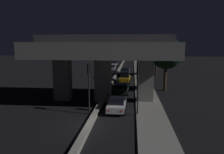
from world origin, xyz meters
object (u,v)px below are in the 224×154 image
object	(u,v)px
car_taxi_yellow_third	(125,77)
pedestrian_on_sidewalk	(143,85)
traffic_light_right_of_median	(138,79)
motorcycle_white_filtering_far	(117,83)
car_dark_green_second	(121,88)
motorcycle_red_filtering_near	(108,101)
traffic_light_left_of_median	(89,79)
motorcycle_blue_filtering_mid	(111,90)
car_white_lead	(117,104)
car_dark_red_lead_oncoming	(106,74)
car_white_third_oncoming	(114,64)
street_lamp	(136,56)
car_black_fourth	(126,72)
car_silver_second_oncoming	(111,68)

from	to	relation	value
car_taxi_yellow_third	pedestrian_on_sidewalk	size ratio (longest dim) A/B	2.43
traffic_light_right_of_median	motorcycle_white_filtering_far	size ratio (longest dim) A/B	2.74
car_dark_green_second	pedestrian_on_sidewalk	distance (m)	3.39
traffic_light_right_of_median	motorcycle_red_filtering_near	distance (m)	4.96
motorcycle_red_filtering_near	pedestrian_on_sidewalk	bearing A→B (deg)	-28.70
traffic_light_left_of_median	motorcycle_blue_filtering_mid	world-z (taller)	traffic_light_left_of_median
car_white_lead	car_dark_red_lead_oncoming	distance (m)	21.41
car_dark_green_second	motorcycle_white_filtering_far	xyz separation A→B (m)	(-0.98, 4.30, -0.13)
car_white_third_oncoming	motorcycle_red_filtering_near	xyz separation A→B (m)	(2.84, -41.48, -0.14)
traffic_light_left_of_median	car_dark_green_second	distance (m)	9.89
street_lamp	motorcycle_red_filtering_near	bearing A→B (deg)	-99.91
car_white_third_oncoming	motorcycle_white_filtering_far	bearing A→B (deg)	3.23
car_black_fourth	car_silver_second_oncoming	world-z (taller)	car_black_fourth
car_taxi_yellow_third	car_silver_second_oncoming	bearing A→B (deg)	16.75
street_lamp	car_white_third_oncoming	bearing A→B (deg)	104.08
car_taxi_yellow_third	car_dark_red_lead_oncoming	world-z (taller)	car_taxi_yellow_third
car_white_lead	car_silver_second_oncoming	xyz separation A→B (m)	(-3.73, 32.17, -0.02)
traffic_light_left_of_median	car_silver_second_oncoming	xyz separation A→B (m)	(-1.12, 33.33, -2.74)
traffic_light_left_of_median	car_black_fourth	size ratio (longest dim) A/B	1.19
traffic_light_right_of_median	pedestrian_on_sidewalk	xyz separation A→B (m)	(1.01, 10.61, -2.53)
motorcycle_white_filtering_far	car_silver_second_oncoming	bearing A→B (deg)	10.68
car_white_third_oncoming	traffic_light_right_of_median	bearing A→B (deg)	5.46
traffic_light_left_of_median	car_taxi_yellow_third	bearing A→B (deg)	80.87
car_white_third_oncoming	car_white_lead	bearing A→B (deg)	2.96
car_black_fourth	motorcycle_white_filtering_far	world-z (taller)	car_black_fourth
car_dark_green_second	pedestrian_on_sidewalk	bearing A→B (deg)	-61.59
traffic_light_left_of_median	car_white_third_oncoming	size ratio (longest dim) A/B	1.14
car_dark_red_lead_oncoming	motorcycle_red_filtering_near	world-z (taller)	motorcycle_red_filtering_near
car_silver_second_oncoming	car_black_fourth	bearing A→B (deg)	24.59
car_black_fourth	motorcycle_red_filtering_near	xyz separation A→B (m)	(-1.11, -22.23, -0.30)
motorcycle_blue_filtering_mid	motorcycle_white_filtering_far	bearing A→B (deg)	-2.49
car_taxi_yellow_third	pedestrian_on_sidewalk	world-z (taller)	car_taxi_yellow_third
traffic_light_left_of_median	car_dark_green_second	xyz separation A→B (m)	(2.63, 9.13, -2.74)
car_silver_second_oncoming	street_lamp	bearing A→B (deg)	24.59
car_black_fourth	car_white_lead	bearing A→B (deg)	-177.34
traffic_light_left_of_median	car_dark_red_lead_oncoming	xyz separation A→B (m)	(-1.16, 22.24, -2.72)
car_dark_green_second	car_white_third_oncoming	world-z (taller)	car_white_third_oncoming
car_taxi_yellow_third	car_black_fourth	xyz separation A→B (m)	(-0.15, 7.17, -0.11)
traffic_light_right_of_median	car_white_lead	distance (m)	3.64
car_dark_green_second	car_black_fourth	distance (m)	15.69
car_black_fourth	pedestrian_on_sidewalk	world-z (taller)	pedestrian_on_sidewalk
car_taxi_yellow_third	motorcycle_blue_filtering_mid	world-z (taller)	car_taxi_yellow_third
traffic_light_left_of_median	car_silver_second_oncoming	size ratio (longest dim) A/B	1.17
car_black_fourth	pedestrian_on_sidewalk	distance (m)	14.51
car_taxi_yellow_third	car_silver_second_oncoming	world-z (taller)	car_taxi_yellow_third
street_lamp	car_black_fourth	distance (m)	6.07
car_black_fourth	motorcycle_blue_filtering_mid	distance (m)	16.60
motorcycle_white_filtering_far	pedestrian_on_sidewalk	xyz separation A→B (m)	(4.02, -2.81, 0.40)
car_black_fourth	motorcycle_red_filtering_near	distance (m)	22.26
street_lamp	car_white_third_oncoming	size ratio (longest dim) A/B	1.72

